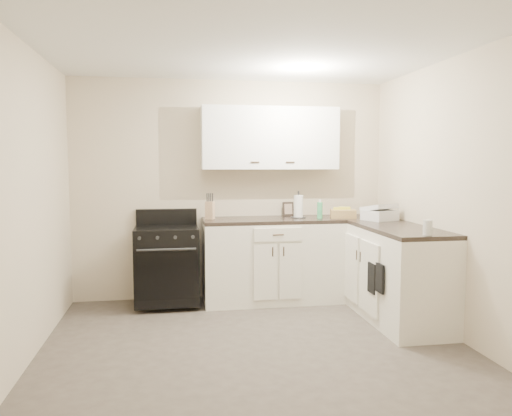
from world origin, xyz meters
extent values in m
plane|color=#473F38|center=(0.00, 0.00, 0.00)|extent=(3.60, 3.60, 0.00)
plane|color=white|center=(0.00, 0.00, 2.50)|extent=(3.60, 3.60, 0.00)
plane|color=beige|center=(0.00, 1.80, 1.25)|extent=(3.60, 0.00, 3.60)
plane|color=beige|center=(1.80, 0.00, 1.25)|extent=(0.00, 3.60, 3.60)
plane|color=beige|center=(-1.80, 0.00, 1.25)|extent=(0.00, 3.60, 3.60)
plane|color=beige|center=(0.00, -1.80, 1.25)|extent=(3.60, 0.00, 3.60)
cube|color=white|center=(0.43, 1.50, 0.45)|extent=(1.55, 0.60, 0.90)
cube|color=white|center=(1.50, 0.85, 0.45)|extent=(0.60, 1.90, 0.90)
cube|color=black|center=(0.43, 1.50, 0.92)|extent=(1.55, 0.60, 0.04)
cube|color=black|center=(1.50, 0.85, 0.92)|extent=(0.60, 1.90, 0.04)
cube|color=white|center=(0.43, 1.65, 1.84)|extent=(1.55, 0.30, 0.70)
cube|color=black|center=(-0.75, 1.48, 0.46)|extent=(0.68, 0.58, 0.82)
cube|color=tan|center=(-0.27, 1.56, 1.04)|extent=(0.11, 0.11, 0.20)
cylinder|color=white|center=(0.73, 1.51, 1.07)|extent=(0.14, 0.14, 0.26)
cylinder|color=#44B16A|center=(0.96, 1.43, 1.03)|extent=(0.06, 0.06, 0.18)
cube|color=black|center=(0.66, 1.73, 1.02)|extent=(0.13, 0.05, 0.16)
cube|color=tan|center=(1.23, 1.42, 0.99)|extent=(0.32, 0.25, 0.09)
cube|color=silver|center=(1.54, 1.13, 1.00)|extent=(0.39, 0.38, 0.11)
cylinder|color=silver|center=(1.48, 0.00, 1.01)|extent=(0.10, 0.10, 0.13)
cube|color=black|center=(1.18, 0.27, 0.51)|extent=(0.02, 0.15, 0.27)
cube|color=black|center=(1.18, 0.45, 0.47)|extent=(0.02, 0.17, 0.29)
camera|label=1|loc=(-0.69, -3.95, 1.56)|focal=35.00mm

